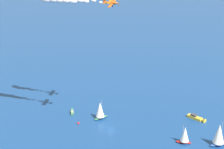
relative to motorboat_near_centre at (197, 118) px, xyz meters
The scene contains 9 objects.
ground_plane 45.18m from the motorboat_near_centre, 87.47° to the right, with size 2000.00×2000.00×0.00m, color navy.
motorboat_near_centre is the anchor object (origin of this frame).
sailboat_far_port 25.97m from the motorboat_near_centre, 35.31° to the right, with size 5.04×7.22×9.03m.
motorboat_inshore 65.03m from the motorboat_near_centre, 107.45° to the right, with size 6.58×1.80×1.90m.
sailboat_offshore 26.01m from the motorboat_near_centre, ahead, with size 5.75×9.39×11.73m.
sailboat_mid_cluster 49.55m from the motorboat_near_centre, 101.36° to the right, with size 6.01×8.15×10.34m.
marker_buoy 60.31m from the motorboat_near_centre, 95.78° to the right, with size 1.10×1.10×2.10m.
biplane_wingman 76.97m from the motorboat_near_centre, 78.61° to the right, with size 6.96×7.04×3.93m.
smoke_trail_wingman 90.26m from the motorboat_near_centre, 93.17° to the right, with size 17.38×26.53×4.26m.
Camera 1 is at (155.52, -27.43, 85.19)m, focal length 58.87 mm.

